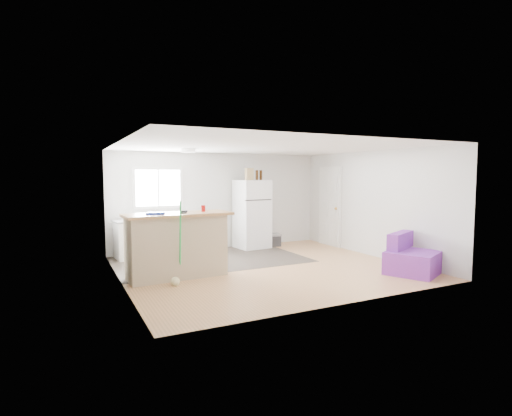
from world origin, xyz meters
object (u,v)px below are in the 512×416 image
(peninsula, at_px, (177,245))
(refrigerator, at_px, (252,214))
(cardboard_box, at_px, (249,174))
(bottle_right, at_px, (261,175))
(purple_seat, at_px, (411,259))
(blue_tray, at_px, (156,213))
(red_cup, at_px, (203,208))
(bottle_left, at_px, (257,175))
(cooler, at_px, (272,240))
(kitchen_cabinets, at_px, (158,237))
(mop, at_px, (176,272))
(cleaner_jug, at_px, (221,266))

(peninsula, height_order, refrigerator, refrigerator)
(cardboard_box, bearing_deg, bottle_right, 8.00)
(refrigerator, height_order, purple_seat, refrigerator)
(peninsula, bearing_deg, blue_tray, -175.38)
(refrigerator, distance_m, blue_tray, 3.59)
(bottle_right, bearing_deg, red_cup, -138.14)
(cardboard_box, height_order, bottle_left, cardboard_box)
(cooler, relative_size, blue_tray, 1.58)
(peninsula, height_order, purple_seat, peninsula)
(blue_tray, xyz_separation_m, bottle_left, (2.97, 2.00, 0.66))
(kitchen_cabinets, distance_m, purple_seat, 5.45)
(cooler, bearing_deg, blue_tray, -137.37)
(peninsula, bearing_deg, cooler, 29.83)
(red_cup, bearing_deg, cooler, 37.70)
(cardboard_box, distance_m, bottle_right, 0.36)
(bottle_right, bearing_deg, bottle_left, -147.89)
(blue_tray, bearing_deg, purple_seat, -20.20)
(peninsula, relative_size, red_cup, 16.19)
(red_cup, xyz_separation_m, bottle_left, (2.07, 1.90, 0.62))
(peninsula, distance_m, bottle_left, 3.48)
(mop, distance_m, blue_tray, 1.08)
(purple_seat, height_order, cardboard_box, cardboard_box)
(red_cup, xyz_separation_m, bottle_right, (2.23, 2.00, 0.62))
(mop, distance_m, bottle_right, 4.19)
(red_cup, distance_m, blue_tray, 0.91)
(kitchen_cabinets, height_order, bottle_left, bottle_left)
(cooler, height_order, cardboard_box, cardboard_box)
(bottle_right, bearing_deg, kitchen_cabinets, 178.20)
(mop, distance_m, cardboard_box, 3.94)
(kitchen_cabinets, bearing_deg, cooler, -7.66)
(cleaner_jug, xyz_separation_m, mop, (-0.97, -0.43, 0.09))
(peninsula, height_order, cooler, peninsula)
(refrigerator, relative_size, cleaner_jug, 5.57)
(red_cup, height_order, blue_tray, red_cup)
(kitchen_cabinets, distance_m, bottle_left, 2.84)
(cooler, distance_m, bottle_right, 1.72)
(kitchen_cabinets, xyz_separation_m, cooler, (2.95, -0.10, -0.27))
(cleaner_jug, bearing_deg, cardboard_box, 76.53)
(blue_tray, bearing_deg, cooler, 31.00)
(purple_seat, relative_size, bottle_right, 4.72)
(cooler, relative_size, purple_seat, 0.40)
(cooler, distance_m, mop, 4.11)
(cooler, relative_size, red_cup, 3.96)
(cleaner_jug, relative_size, red_cup, 2.58)
(cardboard_box, bearing_deg, kitchen_cabinets, 176.68)
(refrigerator, distance_m, red_cup, 2.85)
(refrigerator, bearing_deg, mop, -141.61)
(blue_tray, height_order, cardboard_box, cardboard_box)
(cleaner_jug, distance_m, bottle_left, 3.19)
(cardboard_box, relative_size, bottle_left, 1.20)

